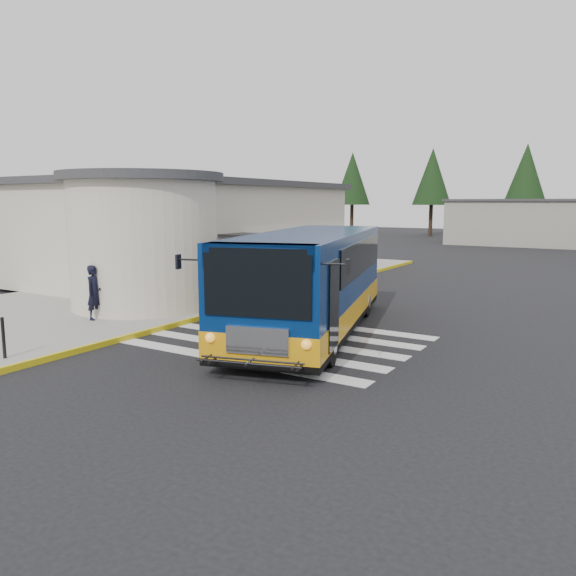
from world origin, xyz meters
The scene contains 9 objects.
ground centered at (0.00, 0.00, 0.00)m, with size 140.00×140.00×0.00m, color black.
sidewalk centered at (-9.00, 4.00, 0.07)m, with size 10.00×34.00×0.15m, color gray.
curb_strip centered at (-4.05, 4.00, 0.08)m, with size 0.12×34.00×0.16m, color gold.
station_building centered at (-10.84, 6.91, 2.57)m, with size 12.70×18.70×4.80m.
crosswalk centered at (-0.50, -0.80, 0.01)m, with size 8.00×5.35×0.01m.
transit_bus centered at (-0.03, 0.42, 1.45)m, with size 5.91×11.05×3.03m.
pedestrian_a centered at (-6.59, -2.15, 1.03)m, with size 0.64×0.42×1.77m, color black.
pedestrian_b centered at (-6.31, -1.47, 0.92)m, with size 0.74×0.58×1.53m, color black.
bollard centered at (-4.75, -6.40, 0.66)m, with size 0.08×0.08×1.02m, color black.
Camera 1 is at (8.09, -14.08, 3.92)m, focal length 35.00 mm.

